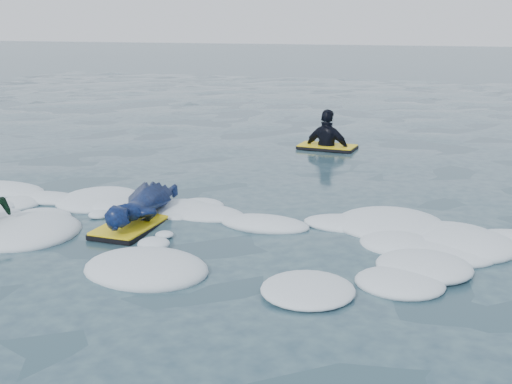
# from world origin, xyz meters

# --- Properties ---
(ground) EXTENTS (120.00, 120.00, 0.00)m
(ground) POSITION_xyz_m (0.00, 0.00, 0.00)
(ground) COLOR #182B3B
(ground) RESTS_ON ground
(foam_band) EXTENTS (12.00, 3.10, 0.30)m
(foam_band) POSITION_xyz_m (0.00, 1.03, 0.00)
(foam_band) COLOR white
(foam_band) RESTS_ON ground
(prone_woman_unit) EXTENTS (0.74, 1.63, 0.41)m
(prone_woman_unit) POSITION_xyz_m (-0.36, 0.93, 0.21)
(prone_woman_unit) COLOR black
(prone_woman_unit) RESTS_ON ground
(waiting_rider_unit) EXTENTS (1.11, 0.67, 1.60)m
(waiting_rider_unit) POSITION_xyz_m (0.75, 6.13, -0.04)
(waiting_rider_unit) COLOR black
(waiting_rider_unit) RESTS_ON ground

